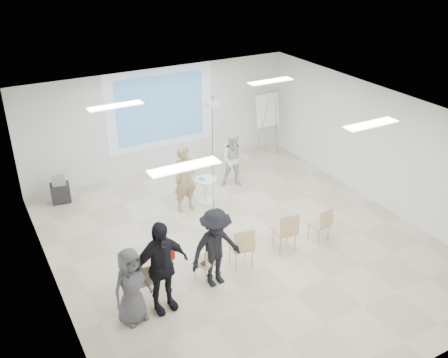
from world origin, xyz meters
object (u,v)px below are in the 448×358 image
player_left (185,175)px  audience_left (160,261)px  player_right (234,157)px  chair_left_mid (162,259)px  chair_left_inner (208,261)px  audience_mid (216,243)px  chair_far_left (145,279)px  chair_right_inner (286,229)px  laptop (205,261)px  pedestal_table (206,189)px  chair_right_far (322,222)px  flipchart_easel (267,109)px  chair_center (242,245)px  av_cart (60,190)px  audience_outer (131,282)px

player_left → audience_left: bearing=-127.8°
player_right → chair_left_mid: player_right is taller
chair_left_inner → audience_mid: bearing=-79.8°
chair_left_mid → audience_left: (-0.35, -0.83, 0.59)m
chair_far_left → chair_right_inner: (3.25, 0.03, 0.08)m
chair_far_left → laptop: 1.27m
pedestal_table → chair_left_inner: 3.22m
chair_far_left → laptop: chair_far_left is taller
chair_left_mid → chair_right_far: (3.64, -0.50, 0.03)m
audience_mid → flipchart_easel: size_ratio=0.91×
player_left → chair_center: bearing=-96.1°
pedestal_table → laptop: 3.16m
chair_center → chair_left_mid: bearing=171.8°
audience_mid → flipchart_easel: 6.41m
chair_left_inner → flipchart_easel: bearing=24.9°
audience_left → av_cart: (-0.73, 5.06, -0.74)m
pedestal_table → chair_right_inner: (0.52, -2.80, 0.18)m
pedestal_table → chair_left_mid: (-2.20, -2.38, 0.09)m
player_left → chair_far_left: bearing=-133.6°
chair_right_inner → chair_right_far: size_ratio=1.11×
chair_left_inner → chair_right_far: size_ratio=0.93×
player_left → chair_center: player_left is taller
chair_center → audience_outer: 2.56m
chair_right_inner → audience_mid: size_ratio=0.50×
pedestal_table → player_left: player_left is taller
chair_right_inner → audience_left: size_ratio=0.44×
player_right → laptop: player_right is taller
chair_right_inner → audience_mid: 1.92m
audience_outer → chair_left_inner: bearing=-3.1°
audience_mid → chair_far_left: bearing=166.4°
player_right → chair_center: size_ratio=1.79×
chair_far_left → player_left: bearing=56.7°
audience_left → laptop: bearing=15.8°
chair_center → flipchart_easel: (3.56, 4.53, 0.99)m
chair_center → chair_right_inner: bearing=10.3°
player_right → flipchart_easel: size_ratio=0.81×
player_left → audience_left: 3.69m
chair_right_inner → chair_right_far: 0.93m
chair_left_inner → chair_right_inner: chair_right_inner is taller
audience_left → audience_mid: bearing=3.2°
chair_far_left → laptop: (1.27, 0.03, -0.06)m
chair_far_left → audience_mid: (1.39, -0.21, 0.47)m
chair_left_inner → av_cart: size_ratio=1.12×
av_cart → player_right: bearing=-8.3°
chair_right_inner → av_cart: size_ratio=1.34×
chair_center → chair_right_inner: 1.14m
pedestal_table → av_cart: av_cart is taller
player_left → chair_center: (-0.01, -2.77, -0.41)m
laptop → pedestal_table: bearing=-138.8°
chair_left_mid → player_right: bearing=39.6°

